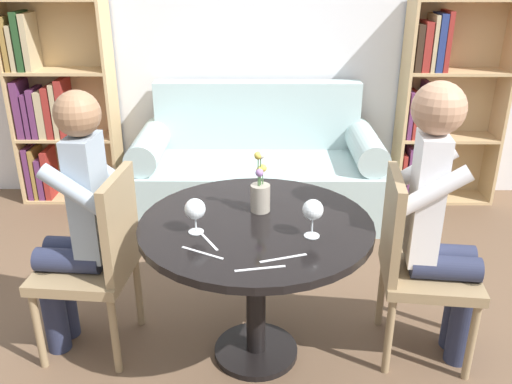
{
  "coord_description": "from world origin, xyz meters",
  "views": [
    {
      "loc": [
        0.01,
        -2.09,
        1.75
      ],
      "look_at": [
        0.0,
        0.05,
        0.83
      ],
      "focal_mm": 38.0,
      "sensor_mm": 36.0,
      "label": 1
    }
  ],
  "objects": [
    {
      "name": "knife_right_setting",
      "position": [
        -0.21,
        -0.27,
        0.71
      ],
      "size": [
        0.17,
        0.1,
        0.0
      ],
      "color": "silver",
      "rests_on": "round_table"
    },
    {
      "name": "wine_glass_left",
      "position": [
        -0.25,
        -0.09,
        0.81
      ],
      "size": [
        0.09,
        0.09,
        0.15
      ],
      "color": "white",
      "rests_on": "round_table"
    },
    {
      "name": "knife_left_setting",
      "position": [
        0.02,
        -0.38,
        0.71
      ],
      "size": [
        0.19,
        0.05,
        0.0
      ],
      "color": "silver",
      "rests_on": "round_table"
    },
    {
      "name": "person_left",
      "position": [
        -0.81,
        0.07,
        0.67
      ],
      "size": [
        0.44,
        0.36,
        1.27
      ],
      "rotation": [
        0.0,
        0.0,
        -1.66
      ],
      "color": "#282D47",
      "rests_on": "ground_plane"
    },
    {
      "name": "wine_glass_right",
      "position": [
        0.23,
        -0.13,
        0.82
      ],
      "size": [
        0.09,
        0.09,
        0.16
      ],
      "color": "white",
      "rests_on": "round_table"
    },
    {
      "name": "back_wall",
      "position": [
        0.0,
        2.04,
        1.35
      ],
      "size": [
        5.2,
        0.05,
        2.7
      ],
      "color": "silver",
      "rests_on": "ground_plane"
    },
    {
      "name": "fork_right_setting",
      "position": [
        -0.19,
        -0.17,
        0.71
      ],
      "size": [
        0.1,
        0.17,
        0.0
      ],
      "color": "silver",
      "rests_on": "round_table"
    },
    {
      "name": "fork_left_setting",
      "position": [
        0.11,
        -0.31,
        0.71
      ],
      "size": [
        0.18,
        0.07,
        0.0
      ],
      "color": "silver",
      "rests_on": "round_table"
    },
    {
      "name": "round_table",
      "position": [
        0.0,
        0.0,
        0.58
      ],
      "size": [
        1.02,
        1.02,
        0.71
      ],
      "color": "black",
      "rests_on": "ground_plane"
    },
    {
      "name": "bookshelf_right",
      "position": [
        1.34,
        1.88,
        0.75
      ],
      "size": [
        0.75,
        0.28,
        1.51
      ],
      "color": "tan",
      "rests_on": "ground_plane"
    },
    {
      "name": "ground_plane",
      "position": [
        0.0,
        0.0,
        0.0
      ],
      "size": [
        16.0,
        16.0,
        0.0
      ],
      "primitive_type": "plane",
      "color": "brown"
    },
    {
      "name": "flower_vase",
      "position": [
        0.02,
        0.12,
        0.8
      ],
      "size": [
        0.09,
        0.09,
        0.28
      ],
      "color": "#9E9384",
      "rests_on": "round_table"
    },
    {
      "name": "person_right",
      "position": [
        0.8,
        0.03,
        0.71
      ],
      "size": [
        0.44,
        0.37,
        1.31
      ],
      "rotation": [
        0.0,
        0.0,
        1.46
      ],
      "color": "#282D47",
      "rests_on": "ground_plane"
    },
    {
      "name": "chair_left",
      "position": [
        -0.72,
        0.06,
        0.49
      ],
      "size": [
        0.46,
        0.46,
        0.9
      ],
      "rotation": [
        0.0,
        0.0,
        -1.66
      ],
      "color": "#937A56",
      "rests_on": "ground_plane"
    },
    {
      "name": "chair_right",
      "position": [
        0.72,
        0.04,
        0.49
      ],
      "size": [
        0.46,
        0.46,
        0.9
      ],
      "rotation": [
        0.0,
        0.0,
        1.46
      ],
      "color": "#937A56",
      "rests_on": "ground_plane"
    },
    {
      "name": "couch",
      "position": [
        0.0,
        1.61,
        0.31
      ],
      "size": [
        1.75,
        0.8,
        0.92
      ],
      "color": "#A8C1C1",
      "rests_on": "ground_plane"
    },
    {
      "name": "bookshelf_left",
      "position": [
        -1.53,
        1.88,
        0.73
      ],
      "size": [
        0.75,
        0.28,
        1.51
      ],
      "color": "tan",
      "rests_on": "ground_plane"
    }
  ]
}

